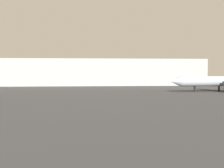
# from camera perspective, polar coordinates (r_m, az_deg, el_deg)

# --- Properties ---
(airplane_distant) EXTENTS (29.01, 17.59, 8.30)m
(airplane_distant) POSITION_cam_1_polar(r_m,az_deg,el_deg) (88.53, 19.83, 0.51)
(airplane_distant) COLOR #B2BCCC
(airplane_distant) RESTS_ON ground_plane
(terminal_building) EXTENTS (86.50, 19.43, 10.54)m
(terminal_building) POSITION_cam_1_polar(r_m,az_deg,el_deg) (123.05, -2.91, 2.27)
(terminal_building) COLOR #B7B7B2
(terminal_building) RESTS_ON ground_plane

